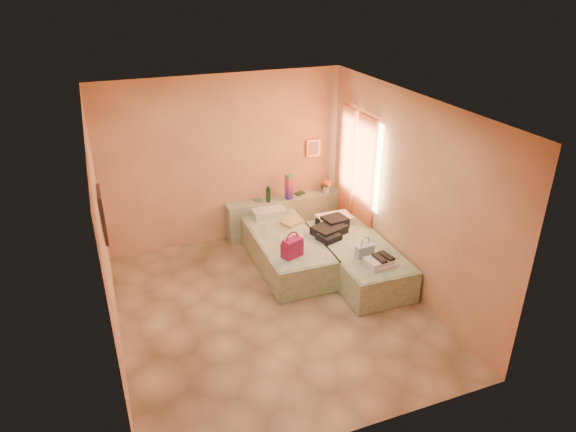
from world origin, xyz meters
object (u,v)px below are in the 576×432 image
(bed_right, at_px, (357,259))
(bed_left, at_px, (286,250))
(water_bottle, at_px, (268,195))
(towel_stack, at_px, (380,263))
(green_book, at_px, (300,193))
(blue_handbag, at_px, (365,251))
(flower_vase, at_px, (327,185))
(headboard_ledge, at_px, (285,215))
(magenta_handbag, at_px, (292,247))

(bed_right, bearing_deg, bed_left, 145.05)
(water_bottle, xyz_separation_m, towel_stack, (0.84, -2.29, -0.23))
(bed_right, relative_size, green_book, 12.04)
(bed_left, distance_m, blue_handbag, 1.33)
(bed_left, bearing_deg, bed_right, -34.95)
(green_book, bearing_deg, flower_vase, -37.68)
(headboard_ledge, bearing_deg, green_book, 11.87)
(headboard_ledge, relative_size, green_book, 12.34)
(green_book, height_order, blue_handbag, green_book)
(magenta_handbag, height_order, towel_stack, magenta_handbag)
(bed_left, height_order, green_book, green_book)
(bed_right, distance_m, blue_handbag, 0.48)
(headboard_ledge, distance_m, flower_vase, 0.91)
(bed_right, height_order, flower_vase, flower_vase)
(flower_vase, xyz_separation_m, blue_handbag, (-0.32, -1.98, -0.21))
(water_bottle, height_order, magenta_handbag, water_bottle)
(bed_right, distance_m, green_book, 1.83)
(green_book, relative_size, flower_vase, 0.57)
(green_book, relative_size, blue_handbag, 0.62)
(magenta_handbag, distance_m, blue_handbag, 1.04)
(green_book, height_order, towel_stack, green_book)
(blue_handbag, bearing_deg, headboard_ledge, 96.67)
(flower_vase, distance_m, blue_handbag, 2.02)
(bed_right, height_order, blue_handbag, blue_handbag)
(headboard_ledge, distance_m, bed_right, 1.78)
(towel_stack, bearing_deg, headboard_ledge, 102.68)
(bed_right, relative_size, towel_stack, 5.71)
(towel_stack, bearing_deg, bed_left, 124.83)
(green_book, height_order, magenta_handbag, magenta_handbag)
(bed_right, xyz_separation_m, towel_stack, (0.00, -0.65, 0.30))
(bed_right, distance_m, water_bottle, 1.92)
(bed_right, height_order, water_bottle, water_bottle)
(green_book, bearing_deg, bed_left, -145.07)
(towel_stack, bearing_deg, water_bottle, 110.10)
(towel_stack, bearing_deg, blue_handbag, 102.97)
(headboard_ledge, bearing_deg, bed_right, -72.84)
(water_bottle, bearing_deg, blue_handbag, -68.81)
(bed_right, bearing_deg, headboard_ledge, 108.05)
(magenta_handbag, bearing_deg, water_bottle, 62.27)
(flower_vase, bearing_deg, bed_left, -139.03)
(bed_left, bearing_deg, blue_handbag, -48.90)
(water_bottle, relative_size, towel_stack, 0.77)
(headboard_ledge, height_order, bed_right, headboard_ledge)
(magenta_handbag, bearing_deg, bed_right, -22.85)
(bed_left, relative_size, green_book, 12.04)
(bed_left, height_order, water_bottle, water_bottle)
(water_bottle, height_order, flower_vase, flower_vase)
(bed_right, distance_m, towel_stack, 0.71)
(headboard_ledge, height_order, flower_vase, flower_vase)
(headboard_ledge, xyz_separation_m, blue_handbag, (0.46, -2.03, 0.26))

